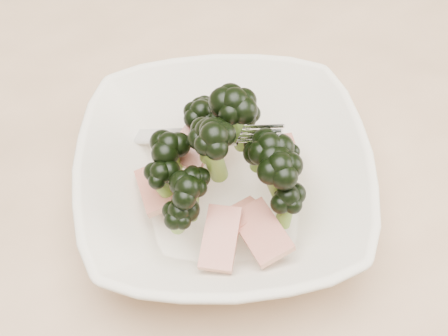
# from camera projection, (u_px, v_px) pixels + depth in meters

# --- Properties ---
(dining_table) EXTENTS (1.20, 0.80, 0.75)m
(dining_table) POSITION_uv_depth(u_px,v_px,m) (153.00, 316.00, 0.61)
(dining_table) COLOR tan
(dining_table) RESTS_ON ground
(broccoli_dish) EXTENTS (0.32, 0.32, 0.13)m
(broccoli_dish) POSITION_uv_depth(u_px,v_px,m) (224.00, 176.00, 0.54)
(broccoli_dish) COLOR beige
(broccoli_dish) RESTS_ON dining_table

